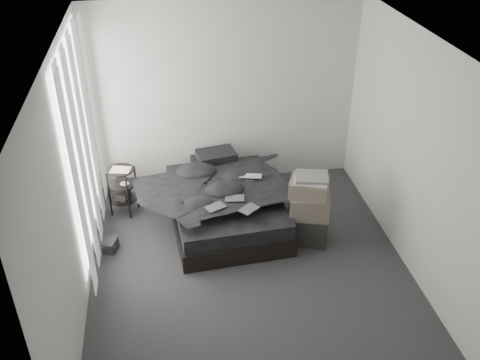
{
  "coord_description": "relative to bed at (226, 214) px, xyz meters",
  "views": [
    {
      "loc": [
        -0.84,
        -4.57,
        4.1
      ],
      "look_at": [
        0.0,
        0.8,
        0.75
      ],
      "focal_mm": 40.0,
      "sensor_mm": 36.0,
      "label": 1
    }
  ],
  "objects": [
    {
      "name": "side_stand",
      "position": [
        -1.29,
        0.44,
        0.2
      ],
      "size": [
        0.45,
        0.45,
        0.64
      ],
      "primitive_type": "cylinder",
      "rotation": [
        0.0,
        0.0,
        -0.41
      ],
      "color": "black",
      "rests_on": "floor"
    },
    {
      "name": "bed",
      "position": [
        0.0,
        0.0,
        0.0
      ],
      "size": [
        1.48,
        1.88,
        0.24
      ],
      "primitive_type": "cube",
      "rotation": [
        0.0,
        0.0,
        0.07
      ],
      "color": "black",
      "rests_on": "floor"
    },
    {
      "name": "wall_front",
      "position": [
        0.15,
        -3.12,
        1.18
      ],
      "size": [
        3.6,
        0.01,
        2.6
      ],
      "primitive_type": "cube",
      "color": "silver",
      "rests_on": "ground"
    },
    {
      "name": "art_book_white",
      "position": [
        0.94,
        -0.51,
        0.75
      ],
      "size": [
        0.46,
        0.41,
        0.04
      ],
      "primitive_type": "cube",
      "rotation": [
        0.0,
        0.0,
        -0.34
      ],
      "color": "silver",
      "rests_on": "box_upper"
    },
    {
      "name": "art_book_snake",
      "position": [
        0.94,
        -0.53,
        0.78
      ],
      "size": [
        0.43,
        0.37,
        0.03
      ],
      "primitive_type": "cube",
      "rotation": [
        0.0,
        0.0,
        -0.23
      ],
      "color": "silver",
      "rests_on": "art_book_white"
    },
    {
      "name": "wall_right",
      "position": [
        1.95,
        -1.02,
        1.18
      ],
      "size": [
        0.01,
        4.2,
        2.6
      ],
      "primitive_type": "cube",
      "color": "silver",
      "rests_on": "ground"
    },
    {
      "name": "floor_books",
      "position": [
        -1.45,
        -0.36,
        -0.05
      ],
      "size": [
        0.18,
        0.23,
        0.14
      ],
      "primitive_type": "cube",
      "rotation": [
        0.0,
        0.0,
        -0.21
      ],
      "color": "black",
      "rests_on": "floor"
    },
    {
      "name": "comic_b",
      "position": [
        0.07,
        -0.34,
        0.53
      ],
      "size": [
        0.24,
        0.18,
        0.01
      ],
      "primitive_type": "cube",
      "rotation": [
        0.0,
        0.0,
        -0.14
      ],
      "color": "black",
      "rests_on": "duvet"
    },
    {
      "name": "wall_back",
      "position": [
        0.15,
        1.08,
        1.18
      ],
      "size": [
        3.6,
        0.01,
        2.6
      ],
      "primitive_type": "cube",
      "color": "silver",
      "rests_on": "ground"
    },
    {
      "name": "comic_c",
      "position": [
        0.2,
        -0.59,
        0.53
      ],
      "size": [
        0.27,
        0.26,
        0.01
      ],
      "primitive_type": "cube",
      "rotation": [
        0.0,
        0.0,
        0.68
      ],
      "color": "black",
      "rests_on": "duvet"
    },
    {
      "name": "duvet",
      "position": [
        0.0,
        -0.04,
        0.42
      ],
      "size": [
        1.42,
        1.62,
        0.21
      ],
      "primitive_type": "imported",
      "rotation": [
        0.0,
        0.0,
        0.07
      ],
      "color": "black",
      "rests_on": "mattress"
    },
    {
      "name": "pillow_lower",
      "position": [
        -0.09,
        0.69,
        0.37
      ],
      "size": [
        0.56,
        0.4,
        0.12
      ],
      "primitive_type": "cube",
      "rotation": [
        0.0,
        0.0,
        0.07
      ],
      "color": "black",
      "rests_on": "mattress"
    },
    {
      "name": "window_left",
      "position": [
        -1.63,
        -0.12,
        1.23
      ],
      "size": [
        0.02,
        2.0,
        2.3
      ],
      "primitive_type": "cube",
      "color": "white",
      "rests_on": "wall_left"
    },
    {
      "name": "laptop",
      "position": [
        0.33,
        0.07,
        0.53
      ],
      "size": [
        0.32,
        0.25,
        0.02
      ],
      "primitive_type": "imported",
      "rotation": [
        0.0,
        0.0,
        -0.24
      ],
      "color": "silver",
      "rests_on": "duvet"
    },
    {
      "name": "ceiling",
      "position": [
        0.15,
        -1.02,
        2.48
      ],
      "size": [
        3.6,
        4.2,
        0.01
      ],
      "primitive_type": "cube",
      "color": "white",
      "rests_on": "ground"
    },
    {
      "name": "box_upper",
      "position": [
        0.93,
        -0.51,
        0.63
      ],
      "size": [
        0.55,
        0.5,
        0.2
      ],
      "primitive_type": "cube",
      "rotation": [
        0.0,
        0.0,
        -0.39
      ],
      "color": "#5D5349",
      "rests_on": "box_mid"
    },
    {
      "name": "box_mid",
      "position": [
        0.94,
        -0.53,
        0.39
      ],
      "size": [
        0.55,
        0.48,
        0.28
      ],
      "primitive_type": "cube",
      "rotation": [
        0.0,
        0.0,
        -0.27
      ],
      "color": "#5D5349",
      "rests_on": "box_lower"
    },
    {
      "name": "comic_a",
      "position": [
        -0.18,
        -0.49,
        0.52
      ],
      "size": [
        0.27,
        0.23,
        0.01
      ],
      "primitive_type": "cube",
      "rotation": [
        0.0,
        0.0,
        0.46
      ],
      "color": "black",
      "rests_on": "duvet"
    },
    {
      "name": "pillow_upper",
      "position": [
        -0.03,
        0.68,
        0.49
      ],
      "size": [
        0.56,
        0.43,
        0.11
      ],
      "primitive_type": "cube",
      "rotation": [
        0.0,
        0.0,
        0.18
      ],
      "color": "black",
      "rests_on": "pillow_lower"
    },
    {
      "name": "curtain_left",
      "position": [
        -1.58,
        -0.12,
        1.16
      ],
      "size": [
        0.06,
        2.12,
        2.48
      ],
      "primitive_type": "cube",
      "color": "white",
      "rests_on": "wall_left"
    },
    {
      "name": "floor",
      "position": [
        0.15,
        -1.02,
        -0.12
      ],
      "size": [
        3.6,
        4.2,
        0.01
      ],
      "primitive_type": "cube",
      "color": "#303033",
      "rests_on": "ground"
    },
    {
      "name": "papers",
      "position": [
        -1.29,
        0.43,
        0.52
      ],
      "size": [
        0.28,
        0.23,
        0.01
      ],
      "primitive_type": "cube",
      "rotation": [
        0.0,
        0.0,
        -0.23
      ],
      "color": "white",
      "rests_on": "side_stand"
    },
    {
      "name": "box_lower",
      "position": [
        0.94,
        -0.51,
        0.06
      ],
      "size": [
        0.6,
        0.53,
        0.37
      ],
      "primitive_type": "cube",
      "rotation": [
        0.0,
        0.0,
        -0.34
      ],
      "color": "black",
      "rests_on": "floor"
    },
    {
      "name": "mattress",
      "position": [
        0.0,
        0.0,
        0.22
      ],
      "size": [
        1.42,
        1.82,
        0.19
      ],
      "primitive_type": "cube",
      "rotation": [
        0.0,
        0.0,
        0.07
      ],
      "color": "black",
      "rests_on": "bed"
    },
    {
      "name": "wall_left",
      "position": [
        -1.65,
        -1.02,
        1.18
      ],
      "size": [
        0.01,
        4.2,
        2.6
      ],
      "primitive_type": "cube",
      "color": "silver",
      "rests_on": "ground"
    }
  ]
}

